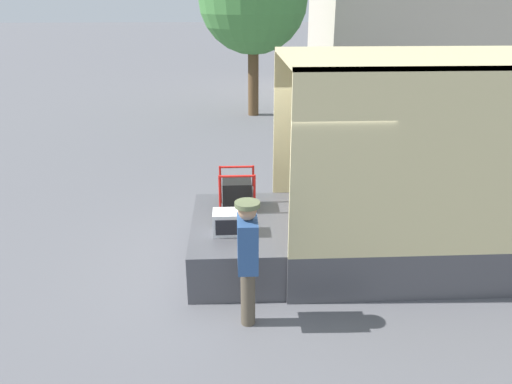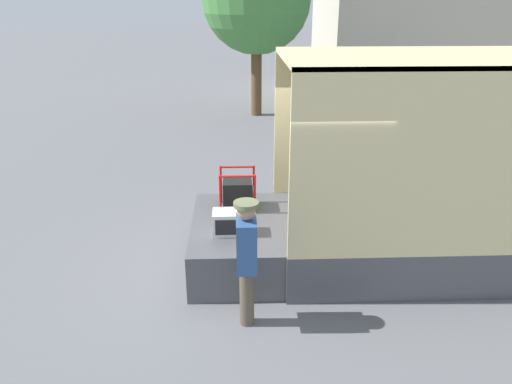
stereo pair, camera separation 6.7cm
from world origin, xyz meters
TOP-DOWN VIEW (x-y plane):
  - ground_plane at (0.00, 0.00)m, footprint 160.00×160.00m
  - tailgate_deck at (-0.66, 0.00)m, footprint 1.33×2.30m
  - microwave at (-0.74, -0.39)m, footprint 0.51×0.35m
  - portable_generator at (-0.61, 0.52)m, footprint 0.57×0.49m
  - worker_person at (-0.53, -1.59)m, footprint 0.30×0.44m

SIDE VIEW (x-z plane):
  - ground_plane at x=0.00m, z-range 0.00..0.00m
  - tailgate_deck at x=-0.66m, z-range 0.00..0.69m
  - microwave at x=-0.74m, z-range 0.69..1.02m
  - portable_generator at x=-0.61m, z-range 0.61..1.24m
  - worker_person at x=-0.53m, z-range 0.18..1.84m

